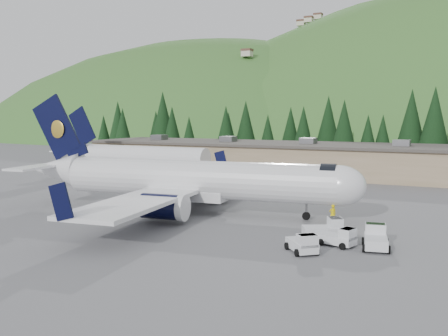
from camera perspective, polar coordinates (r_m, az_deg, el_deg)
ground at (r=51.09m, az=-3.00°, el=-5.10°), size 600.00×600.00×0.00m
airliner at (r=50.98m, az=-4.15°, el=-1.42°), size 36.88×34.70×12.23m
second_airliner at (r=82.53m, az=-10.63°, el=1.38°), size 27.50×11.00×10.05m
baggage_tug_a at (r=41.34m, az=11.58°, el=-6.83°), size 3.46×2.89×1.65m
baggage_tug_b at (r=38.97m, az=13.07°, el=-7.77°), size 3.02×2.24×1.47m
baggage_tug_c at (r=39.10m, az=16.94°, el=-7.67°), size 2.47×3.46×1.71m
terminal_building at (r=87.18m, az=6.41°, el=1.23°), size 71.00×17.00×6.10m
baggage_tug_d at (r=36.55m, az=9.05°, el=-8.57°), size 2.96×3.11×1.53m
ramp_worker at (r=46.76m, az=12.30°, el=-5.17°), size 0.77×0.73×1.77m
tree_line at (r=109.49m, az=10.21°, el=4.66°), size 113.18×19.31×14.49m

